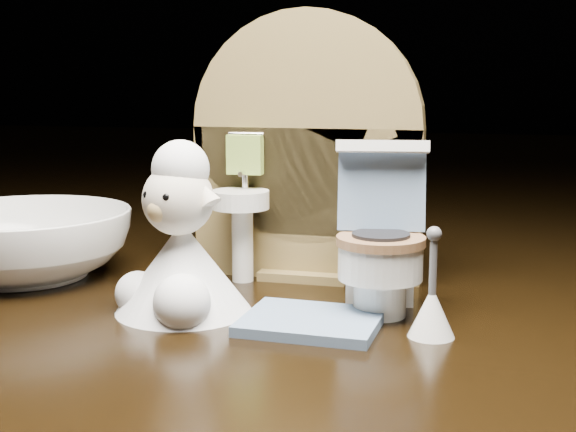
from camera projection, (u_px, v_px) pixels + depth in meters
The scene contains 6 objects.
backdrop_panel at pixel (306, 163), 0.45m from camera, with size 0.13×0.05×0.15m.
toy_toilet at pixel (381, 250), 0.39m from camera, with size 0.05×0.06×0.08m.
bath_mat at pixel (311, 322), 0.37m from camera, with size 0.06×0.05×0.00m, color slate.
toilet_brush at pixel (432, 308), 0.35m from camera, with size 0.02×0.02×0.05m.
plush_lamb at pixel (180, 253), 0.39m from camera, with size 0.07×0.07×0.09m.
ceramic_bowl at pixel (23, 244), 0.46m from camera, with size 0.12×0.12×0.04m, color white.
Camera 1 is at (0.10, -0.37, 0.12)m, focal length 50.00 mm.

